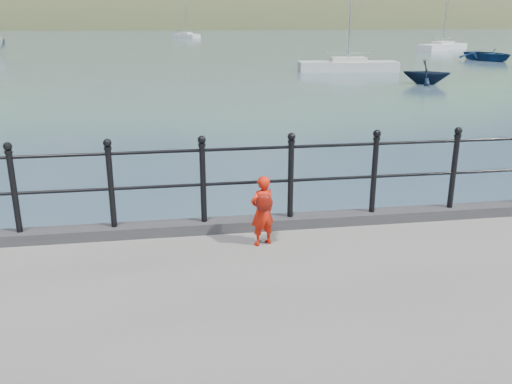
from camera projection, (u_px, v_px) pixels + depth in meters
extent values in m
plane|color=#2D4251|center=(247.00, 288.00, 8.00)|extent=(600.00, 600.00, 0.00)
cube|color=#28282B|center=(248.00, 224.00, 7.53)|extent=(60.00, 0.30, 0.15)
cylinder|color=black|center=(247.00, 183.00, 7.34)|extent=(18.00, 0.04, 0.04)
cylinder|color=black|center=(247.00, 149.00, 7.19)|extent=(18.00, 0.04, 0.04)
cylinder|color=black|center=(14.00, 193.00, 6.89)|extent=(0.08, 0.08, 1.05)
sphere|color=black|center=(8.00, 146.00, 6.70)|extent=(0.11, 0.11, 0.11)
cylinder|color=black|center=(111.00, 189.00, 7.07)|extent=(0.08, 0.08, 1.05)
sphere|color=black|center=(107.00, 143.00, 6.88)|extent=(0.11, 0.11, 0.11)
cylinder|color=black|center=(203.00, 185.00, 7.25)|extent=(0.08, 0.08, 1.05)
sphere|color=black|center=(202.00, 140.00, 7.06)|extent=(0.11, 0.11, 0.11)
cylinder|color=black|center=(291.00, 180.00, 7.43)|extent=(0.08, 0.08, 1.05)
sphere|color=black|center=(292.00, 137.00, 7.24)|extent=(0.11, 0.11, 0.11)
cylinder|color=black|center=(374.00, 177.00, 7.61)|extent=(0.08, 0.08, 1.05)
sphere|color=black|center=(377.00, 134.00, 7.42)|extent=(0.11, 0.11, 0.11)
cylinder|color=black|center=(453.00, 173.00, 7.79)|extent=(0.08, 0.08, 1.05)
sphere|color=black|center=(458.00, 131.00, 7.60)|extent=(0.11, 0.11, 0.11)
ellipsoid|color=#333A21|center=(225.00, 71.00, 198.84)|extent=(400.00, 100.00, 88.00)
ellipsoid|color=#387026|center=(294.00, 83.00, 264.87)|extent=(600.00, 180.00, 156.00)
cube|color=silver|center=(57.00, 19.00, 171.70)|extent=(9.00, 6.00, 6.00)
cube|color=#4C4744|center=(55.00, 5.00, 170.46)|extent=(9.50, 6.50, 2.00)
cube|color=silver|center=(131.00, 18.00, 175.17)|extent=(9.00, 6.00, 6.00)
cube|color=#4C4744|center=(130.00, 5.00, 173.93)|extent=(9.50, 6.50, 2.00)
cube|color=silver|center=(223.00, 18.00, 179.69)|extent=(9.00, 6.00, 6.00)
cube|color=#4C4744|center=(223.00, 6.00, 178.45)|extent=(9.50, 6.50, 2.00)
cube|color=silver|center=(302.00, 18.00, 183.76)|extent=(9.00, 6.00, 6.00)
cube|color=#4C4744|center=(302.00, 6.00, 182.52)|extent=(9.50, 6.50, 2.00)
imported|color=red|center=(262.00, 211.00, 6.90)|extent=(0.40, 0.33, 0.92)
ellipsoid|color=red|center=(264.00, 203.00, 6.73)|extent=(0.22, 0.11, 0.23)
imported|color=navy|center=(489.00, 55.00, 48.44)|extent=(4.55, 5.69, 1.05)
imported|color=black|center=(427.00, 72.00, 31.57)|extent=(3.41, 3.28, 1.39)
cube|color=silver|center=(186.00, 36.00, 98.17)|extent=(4.92, 5.88, 0.90)
cube|color=beige|center=(186.00, 34.00, 98.02)|extent=(2.23, 2.42, 0.50)
cylinder|color=#A5A5A8|center=(185.00, 11.00, 96.80)|extent=(0.10, 0.10, 7.94)
cylinder|color=#A5A5A8|center=(186.00, 30.00, 97.85)|extent=(1.61, 2.21, 0.06)
cube|color=silver|center=(442.00, 48.00, 63.40)|extent=(7.29, 5.39, 0.90)
cube|color=beige|center=(443.00, 43.00, 63.25)|extent=(2.90, 2.48, 0.50)
cylinder|color=#A5A5A8|center=(447.00, 1.00, 61.81)|extent=(0.10, 0.10, 9.37)
cylinder|color=#A5A5A8|center=(443.00, 39.00, 63.07)|extent=(2.86, 1.71, 0.06)
cube|color=beige|center=(348.00, 68.00, 39.08)|extent=(7.23, 2.70, 0.90)
cube|color=beige|center=(348.00, 61.00, 38.93)|extent=(2.60, 1.63, 0.50)
cylinder|color=#A5A5A8|center=(348.00, 53.00, 38.76)|extent=(3.17, 0.40, 0.06)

